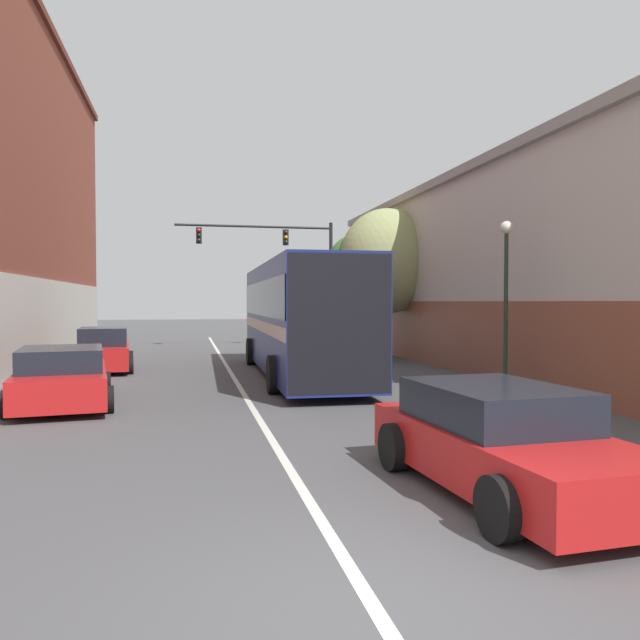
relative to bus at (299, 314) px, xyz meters
The scene contains 11 objects.
ground_plane 15.33m from the bus, 97.88° to the right, with size 160.00×160.00×0.00m, color #4C4C4F.
lane_center_line 2.93m from the bus, 164.95° to the left, with size 0.14×43.24×0.01m.
building_right_storefront 10.44m from the bus, ahead, with size 10.23×29.26×6.83m.
bus is the anchor object (origin of this frame).
hatchback_foreground 12.63m from the bus, 88.45° to the right, with size 2.28×4.48×1.32m.
parked_car_left_near 7.02m from the bus, 156.22° to the left, with size 2.21×4.32×1.50m.
parked_car_left_mid 7.87m from the bus, 144.41° to the right, with size 2.62×4.82×1.34m.
traffic_signal_gantry 12.56m from the bus, 83.01° to the left, with size 8.06×0.36×6.50m.
street_lamp 7.00m from the bus, 53.10° to the right, with size 0.31×0.31×4.36m.
street_tree_near 7.37m from the bus, 58.80° to the left, with size 2.98×2.68×5.30m.
street_tree_far 7.29m from the bus, 48.32° to the left, with size 3.98×3.58×6.25m.
Camera 1 is at (-1.41, -4.58, 2.38)m, focal length 35.00 mm.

